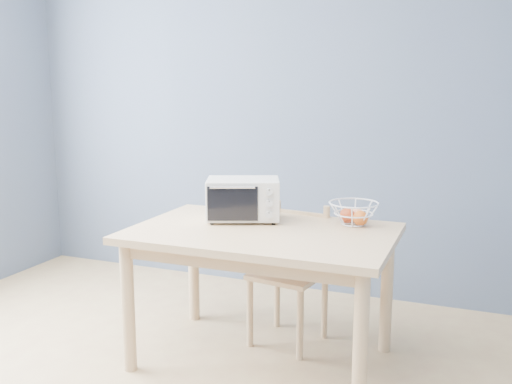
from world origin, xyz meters
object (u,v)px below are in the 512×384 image
at_px(fruit_basket, 354,213).
at_px(dining_table, 262,248).
at_px(toaster_oven, 240,199).
at_px(dining_chair, 291,275).

bearing_deg(fruit_basket, dining_table, -145.78).
height_order(toaster_oven, dining_chair, toaster_oven).
bearing_deg(dining_table, toaster_oven, 140.46).
bearing_deg(toaster_oven, fruit_basket, -10.07).
xyz_separation_m(toaster_oven, dining_chair, (0.27, 0.15, -0.47)).
bearing_deg(toaster_oven, dining_table, -61.32).
distance_m(fruit_basket, dining_chair, 0.55).
distance_m(dining_table, toaster_oven, 0.34).
bearing_deg(dining_table, fruit_basket, 34.22).
bearing_deg(dining_chair, fruit_basket, 7.16).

